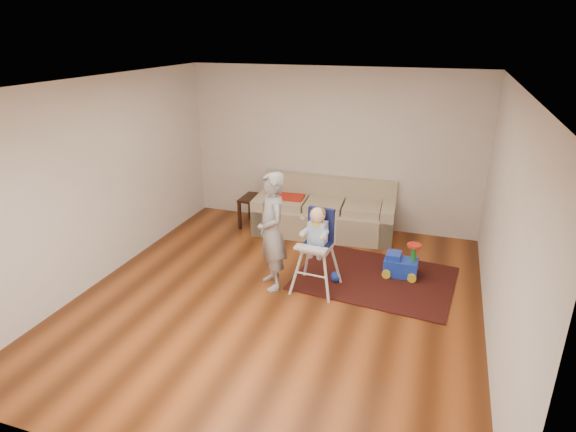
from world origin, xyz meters
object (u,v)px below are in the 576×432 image
(side_table, at_px, (257,212))
(adult, at_px, (272,232))
(high_chair, at_px, (317,251))
(ride_on_toy, at_px, (402,259))
(toy_ball, at_px, (336,277))
(sofa, at_px, (324,208))

(side_table, distance_m, adult, 2.22)
(adult, bearing_deg, high_chair, 62.83)
(ride_on_toy, bearing_deg, high_chair, -144.53)
(side_table, xyz_separation_m, ride_on_toy, (2.60, -1.09, 0.00))
(toy_ball, bearing_deg, high_chair, -130.11)
(ride_on_toy, distance_m, high_chair, 1.29)
(side_table, bearing_deg, high_chair, -49.09)
(ride_on_toy, bearing_deg, sofa, 140.84)
(side_table, xyz_separation_m, high_chair, (1.57, -1.81, 0.30))
(sofa, xyz_separation_m, side_table, (-1.19, -0.08, -0.18))
(side_table, height_order, toy_ball, side_table)
(toy_ball, xyz_separation_m, high_chair, (-0.21, -0.25, 0.47))
(toy_ball, bearing_deg, ride_on_toy, 29.82)
(toy_ball, height_order, adult, adult)
(sofa, xyz_separation_m, toy_ball, (0.59, -1.64, -0.36))
(toy_ball, bearing_deg, side_table, 138.79)
(toy_ball, bearing_deg, sofa, 109.90)
(side_table, height_order, ride_on_toy, side_table)
(ride_on_toy, relative_size, high_chair, 0.43)
(high_chair, xyz_separation_m, adult, (-0.58, -0.10, 0.23))
(ride_on_toy, distance_m, toy_ball, 0.96)
(ride_on_toy, xyz_separation_m, high_chair, (-1.03, -0.72, 0.29))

